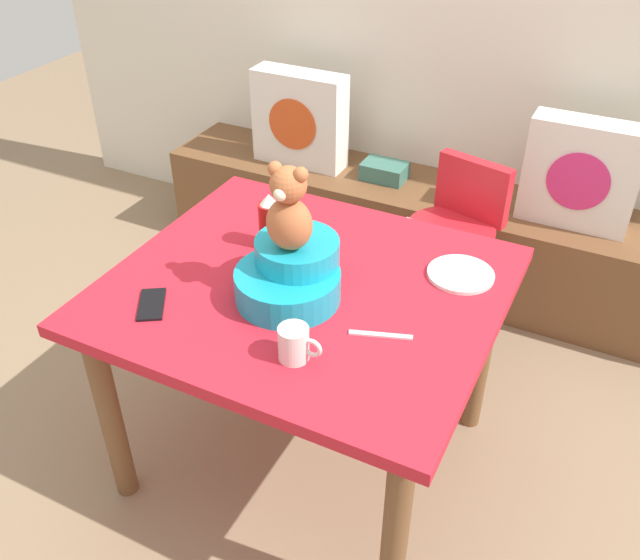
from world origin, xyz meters
The scene contains 14 objects.
ground_plane centered at (0.00, 0.00, 0.00)m, with size 8.00×8.00×0.00m, color #8C7256.
window_bench centered at (0.00, 1.25, 0.23)m, with size 2.60×0.44×0.46m, color brown.
pillow_floral_left centered at (-0.67, 1.23, 0.68)m, with size 0.44×0.15×0.44m.
pillow_floral_right centered at (0.60, 1.23, 0.68)m, with size 0.44×0.15×0.44m.
book_stack centered at (-0.24, 1.25, 0.50)m, with size 0.20×0.14×0.08m, color #3A6E61.
dining_table centered at (0.00, 0.00, 0.63)m, with size 1.12×0.99×0.74m.
highchair centered at (0.21, 0.81, 0.52)m, with size 0.40×0.50×0.79m.
infant_seat_teal centered at (-0.01, -0.06, 0.81)m, with size 0.30×0.33×0.16m.
teddy_bear centered at (-0.01, -0.06, 1.02)m, with size 0.13×0.12×0.25m.
ketchup_bottle centered at (-0.19, 0.14, 0.83)m, with size 0.07×0.07×0.18m.
coffee_mug centered at (0.13, -0.30, 0.79)m, with size 0.12×0.08×0.09m.
dinner_plate_near centered at (0.40, 0.24, 0.75)m, with size 0.20×0.20×0.01m, color white.
cell_phone centered at (-0.34, -0.29, 0.74)m, with size 0.07×0.14×0.01m, color black.
table_fork centered at (0.29, -0.12, 0.74)m, with size 0.02×0.17×0.01m, color silver.
Camera 1 is at (0.77, -1.45, 1.92)m, focal length 38.62 mm.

